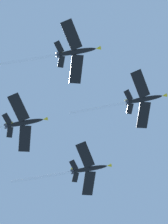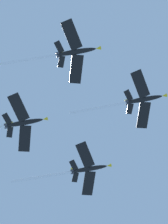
{
  "view_description": "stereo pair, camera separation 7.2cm",
  "coord_description": "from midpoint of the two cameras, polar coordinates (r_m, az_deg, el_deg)",
  "views": [
    {
      "loc": [
        -19.31,
        26.14,
        1.94
      ],
      "look_at": [
        5.56,
        -13.91,
        134.91
      ],
      "focal_mm": 71.37,
      "sensor_mm": 36.0,
      "label": 1
    },
    {
      "loc": [
        -19.25,
        26.18,
        1.94
      ],
      "look_at": [
        5.56,
        -13.91,
        134.91
      ],
      "focal_mm": 71.37,
      "sensor_mm": 36.0,
      "label": 2
    }
  ],
  "objects": [
    {
      "name": "jet_lead",
      "position": [
        143.03,
        6.37,
        1.39
      ],
      "size": [
        29.54,
        19.37,
        6.38
      ],
      "color": "black"
    },
    {
      "name": "jet_slot",
      "position": [
        141.31,
        -9.08,
        -1.62
      ],
      "size": [
        28.73,
        19.09,
        5.96
      ],
      "color": "black"
    },
    {
      "name": "jet_right_wing",
      "position": [
        135.15,
        -2.09,
        7.55
      ],
      "size": [
        29.4,
        19.51,
        6.31
      ],
      "color": "black"
    },
    {
      "name": "jet_left_wing",
      "position": [
        148.93,
        -1.02,
        -7.57
      ],
      "size": [
        30.62,
        20.54,
        6.27
      ],
      "color": "black"
    }
  ]
}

